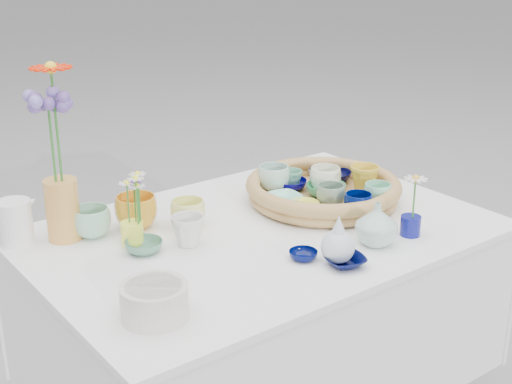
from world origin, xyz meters
TOP-DOWN VIEW (x-y plane):
  - wicker_tray at (0.28, 0.05)m, footprint 0.47×0.47m
  - tray_ceramic_0 at (0.24, 0.16)m, footprint 0.12×0.12m
  - tray_ceramic_1 at (0.40, 0.13)m, footprint 0.14×0.14m
  - tray_ceramic_2 at (0.41, 0.01)m, footprint 0.11×0.11m
  - tray_ceramic_3 at (0.29, 0.05)m, footprint 0.14×0.14m
  - tray_ceramic_4 at (0.24, -0.02)m, footprint 0.09×0.09m
  - tray_ceramic_5 at (0.15, 0.08)m, footprint 0.11×0.11m
  - tray_ceramic_6 at (0.19, 0.19)m, footprint 0.12×0.12m
  - tray_ceramic_7 at (0.32, 0.08)m, footprint 0.11×0.11m
  - tray_ceramic_8 at (0.40, 0.19)m, footprint 0.10×0.10m
  - tray_ceramic_9 at (0.26, -0.12)m, footprint 0.10×0.10m
  - tray_ceramic_10 at (0.15, -0.01)m, footprint 0.11×0.11m
  - tray_ceramic_11 at (0.36, -0.10)m, footprint 0.09×0.09m
  - tray_ceramic_12 at (0.25, 0.16)m, footprint 0.07×0.07m
  - loose_ceramic_0 at (-0.27, 0.22)m, footprint 0.15×0.15m
  - loose_ceramic_1 at (-0.15, 0.14)m, footprint 0.11×0.11m
  - loose_ceramic_2 at (-0.33, 0.06)m, footprint 0.11×0.11m
  - loose_ceramic_3 at (-0.22, 0.03)m, footprint 0.12×0.12m
  - loose_ceramic_4 at (-0.03, -0.22)m, footprint 0.08×0.08m
  - loose_ceramic_5 at (-0.40, 0.24)m, footprint 0.13×0.13m
  - loose_ceramic_6 at (0.03, -0.31)m, footprint 0.12×0.12m
  - fluted_bowl at (-0.47, -0.24)m, footprint 0.16×0.16m
  - bud_vase_paleblue at (0.03, -0.28)m, footprint 0.11×0.11m
  - bud_vase_seafoam at (0.18, -0.26)m, footprint 0.13×0.13m
  - bud_vase_cobalt at (0.30, -0.28)m, footprint 0.07×0.07m
  - single_daisy at (0.30, -0.29)m, footprint 0.09×0.09m
  - tall_vase_yellow at (-0.46, 0.27)m, footprint 0.12×0.12m
  - gerbera at (-0.46, 0.26)m, footprint 0.15×0.15m
  - hydrangea at (-0.47, 0.26)m, footprint 0.10×0.10m
  - white_pitcher at (-0.58, 0.31)m, footprint 0.13×0.09m
  - daisy_cup at (-0.33, 0.12)m, footprint 0.06×0.06m
  - daisy_posy at (-0.33, 0.11)m, footprint 0.08×0.08m

SIDE VIEW (x-z plane):
  - loose_ceramic_4 at x=-0.03m, z-range 0.77..0.79m
  - loose_ceramic_6 at x=0.03m, z-range 0.77..0.79m
  - loose_ceramic_2 at x=-0.33m, z-range 0.77..0.80m
  - bud_vase_cobalt at x=0.30m, z-range 0.77..0.82m
  - tray_ceramic_8 at x=0.40m, z-range 0.78..0.81m
  - tray_ceramic_5 at x=0.15m, z-range 0.78..0.81m
  - tray_ceramic_10 at x=0.15m, z-range 0.78..0.81m
  - daisy_cup at x=-0.33m, z-range 0.77..0.83m
  - tray_ceramic_0 at x=0.24m, z-range 0.78..0.81m
  - tray_ceramic_1 at x=0.40m, z-range 0.78..0.82m
  - tray_ceramic_3 at x=0.29m, z-range 0.78..0.82m
  - wicker_tray at x=0.28m, z-range 0.77..0.84m
  - fluted_bowl at x=-0.47m, z-range 0.77..0.84m
  - loose_ceramic_1 at x=-0.15m, z-range 0.77..0.84m
  - loose_ceramic_3 at x=-0.22m, z-range 0.77..0.85m
  - loose_ceramic_5 at x=-0.40m, z-range 0.77..0.85m
  - loose_ceramic_0 at x=-0.27m, z-range 0.77..0.86m
  - tray_ceramic_12 at x=0.25m, z-range 0.78..0.84m
  - tray_ceramic_9 at x=0.26m, z-range 0.78..0.85m
  - tray_ceramic_11 at x=0.36m, z-range 0.78..0.85m
  - tray_ceramic_4 at x=0.24m, z-range 0.78..0.85m
  - tray_ceramic_7 at x=0.32m, z-range 0.78..0.86m
  - tray_ceramic_6 at x=0.19m, z-range 0.78..0.86m
  - bud_vase_seafoam at x=0.18m, z-range 0.77..0.88m
  - tray_ceramic_2 at x=0.41m, z-range 0.78..0.87m
  - white_pitcher at x=-0.58m, z-range 0.77..0.89m
  - bud_vase_paleblue at x=0.03m, z-range 0.77..0.90m
  - tall_vase_yellow at x=-0.46m, z-range 0.77..0.93m
  - single_daisy at x=0.30m, z-range 0.81..0.94m
  - daisy_posy at x=-0.33m, z-range 0.83..0.96m
  - hydrangea at x=-0.47m, z-range 0.89..1.19m
  - gerbera at x=-0.46m, z-range 0.92..1.24m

